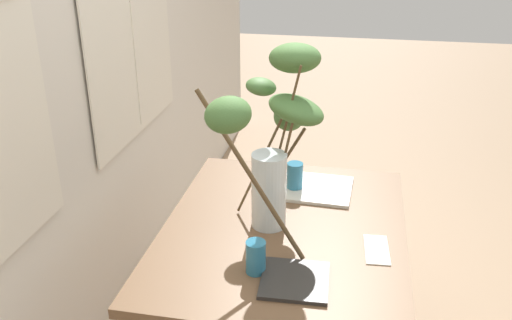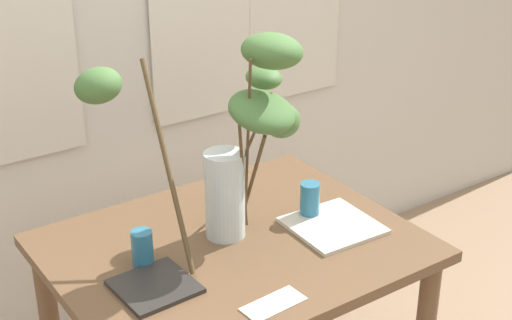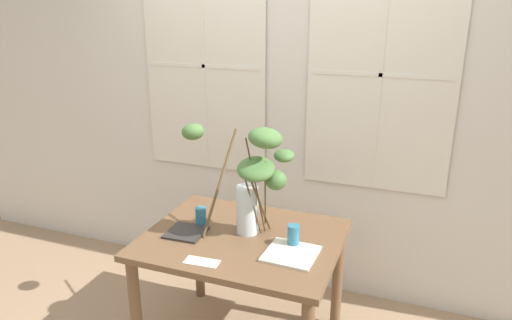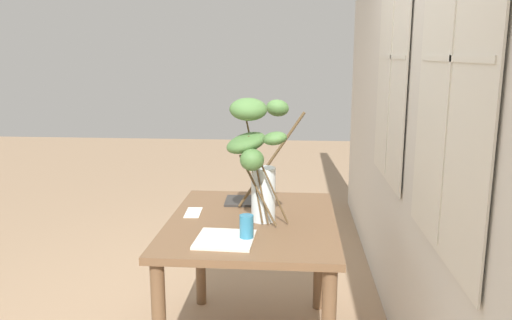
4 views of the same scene
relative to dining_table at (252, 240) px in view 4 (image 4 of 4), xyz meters
name	(u,v)px [view 4 (image 4 of 4)]	position (x,y,z in m)	size (l,w,h in m)	color
back_wall_with_windows	(427,107)	(0.00, 0.86, 0.72)	(5.79, 0.14, 2.70)	beige
dining_table	(252,240)	(0.00, 0.00, 0.00)	(1.10, 0.88, 0.75)	brown
vase_with_branches	(258,153)	(0.04, 0.03, 0.48)	(0.71, 0.45, 0.67)	silver
drinking_glass_blue_left	(265,195)	(-0.29, 0.05, 0.17)	(0.07, 0.07, 0.11)	teal
drinking_glass_blue_right	(246,228)	(0.30, 0.00, 0.17)	(0.07, 0.07, 0.12)	teal
plate_square_left	(243,201)	(-0.32, -0.08, 0.12)	(0.21, 0.21, 0.01)	#2D2B28
plate_square_right	(225,239)	(0.32, -0.10, 0.12)	(0.27, 0.27, 0.01)	silver
napkin_folded	(193,213)	(-0.09, -0.33, 0.12)	(0.18, 0.08, 0.00)	silver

